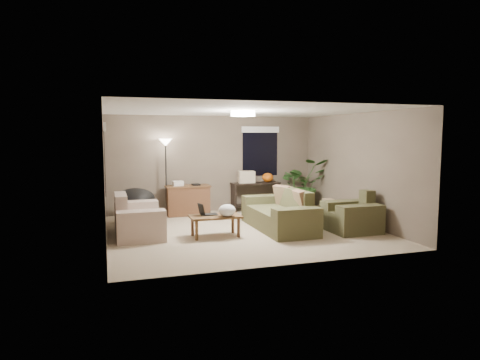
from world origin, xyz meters
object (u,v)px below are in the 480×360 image
object	(u,v)px
armchair	(352,217)
desk	(188,200)
floor_lamp	(166,152)
loveseat	(137,221)
console_table	(255,194)
papasan_chair	(135,203)
houseplant	(302,190)
coffee_table	(215,219)
main_sofa	(280,215)
cat_scratching_post	(328,211)

from	to	relation	value
armchair	desk	size ratio (longest dim) A/B	0.91
floor_lamp	desk	bearing A→B (deg)	-13.07
floor_lamp	armchair	bearing A→B (deg)	-40.72
loveseat	console_table	xyz separation A→B (m)	(3.22, 1.98, 0.14)
console_table	papasan_chair	world-z (taller)	papasan_chair
desk	floor_lamp	distance (m)	1.33
console_table	houseplant	size ratio (longest dim) A/B	0.93
coffee_table	floor_lamp	size ratio (longest dim) A/B	0.52
coffee_table	houseplant	bearing A→B (deg)	36.31
console_table	floor_lamp	size ratio (longest dim) A/B	0.68
main_sofa	desk	world-z (taller)	main_sofa
houseplant	armchair	bearing A→B (deg)	-92.16
coffee_table	console_table	bearing A→B (deg)	55.50
desk	houseplant	xyz separation A→B (m)	(3.02, -0.27, 0.17)
armchair	desk	bearing A→B (deg)	135.81
main_sofa	desk	xyz separation A→B (m)	(-1.59, 2.16, 0.08)
floor_lamp	houseplant	bearing A→B (deg)	-6.23
papasan_chair	cat_scratching_post	world-z (taller)	papasan_chair
loveseat	desk	world-z (taller)	loveseat
papasan_chair	coffee_table	bearing A→B (deg)	-52.51
loveseat	floor_lamp	world-z (taller)	floor_lamp
coffee_table	desk	distance (m)	2.42
armchair	cat_scratching_post	bearing A→B (deg)	83.78
desk	papasan_chair	xyz separation A→B (m)	(-1.33, -0.58, 0.09)
main_sofa	cat_scratching_post	bearing A→B (deg)	21.16
loveseat	papasan_chair	bearing A→B (deg)	87.62
armchair	papasan_chair	size ratio (longest dim) A/B	0.95
loveseat	floor_lamp	distance (m)	2.51
main_sofa	loveseat	world-z (taller)	same
main_sofa	papasan_chair	size ratio (longest dim) A/B	2.09
houseplant	main_sofa	bearing A→B (deg)	-127.07
armchair	main_sofa	bearing A→B (deg)	152.98
loveseat	houseplant	distance (m)	4.68
loveseat	houseplant	xyz separation A→B (m)	(4.40, 1.58, 0.25)
main_sofa	floor_lamp	size ratio (longest dim) A/B	1.15
desk	houseplant	world-z (taller)	houseplant
console_table	cat_scratching_post	bearing A→B (deg)	-54.72
floor_lamp	main_sofa	bearing A→B (deg)	-47.29
main_sofa	papasan_chair	world-z (taller)	main_sofa
desk	houseplant	bearing A→B (deg)	-5.04
loveseat	coffee_table	bearing A→B (deg)	-21.35
coffee_table	papasan_chair	distance (m)	2.33
armchair	papasan_chair	xyz separation A→B (m)	(-4.25, 2.27, 0.17)
loveseat	console_table	distance (m)	3.78
coffee_table	console_table	size ratio (longest dim) A/B	0.77
main_sofa	loveseat	bearing A→B (deg)	173.96
main_sofa	houseplant	size ratio (longest dim) A/B	1.58
houseplant	cat_scratching_post	distance (m)	1.37
loveseat	cat_scratching_post	xyz separation A→B (m)	(4.44, 0.25, -0.08)
papasan_chair	houseplant	size ratio (longest dim) A/B	0.76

